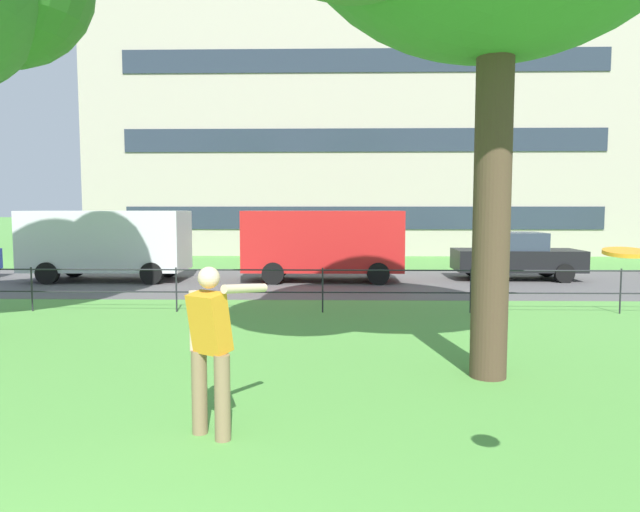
{
  "coord_description": "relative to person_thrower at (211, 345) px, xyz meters",
  "views": [
    {
      "loc": [
        1.87,
        -1.79,
        2.31
      ],
      "look_at": [
        1.66,
        7.24,
        1.55
      ],
      "focal_mm": 31.82,
      "sensor_mm": 36.0,
      "label": 1
    }
  ],
  "objects": [
    {
      "name": "car_black_far_left",
      "position": [
        7.18,
        12.97,
        -0.16
      ],
      "size": [
        4.03,
        1.88,
        1.54
      ],
      "color": "black",
      "rests_on": "ground"
    },
    {
      "name": "apartment_building_background",
      "position": [
        2.68,
        27.29,
        6.71
      ],
      "size": [
        27.72,
        10.92,
        15.28
      ],
      "color": "#ADA393",
      "rests_on": "ground"
    },
    {
      "name": "frisbee",
      "position": [
        3.06,
        -1.98,
        1.1
      ],
      "size": [
        0.31,
        0.31,
        0.06
      ],
      "color": "orange"
    },
    {
      "name": "panel_van_right",
      "position": [
        -6.0,
        12.39,
        0.33
      ],
      "size": [
        5.02,
        2.15,
        2.24
      ],
      "color": "silver",
      "rests_on": "ground"
    },
    {
      "name": "person_thrower",
      "position": [
        0.0,
        0.0,
        0.0
      ],
      "size": [
        0.78,
        0.67,
        1.74
      ],
      "color": "#846B4C",
      "rests_on": "ground"
    },
    {
      "name": "park_fence",
      "position": [
        -0.64,
        6.93,
        -0.27
      ],
      "size": [
        29.55,
        0.04,
        1.0
      ],
      "color": "#232328",
      "rests_on": "ground"
    },
    {
      "name": "street_strip",
      "position": [
        -0.64,
        12.04,
        -0.94
      ],
      "size": [
        80.0,
        6.88,
        0.01
      ],
      "primitive_type": "cube",
      "color": "#565454",
      "rests_on": "ground"
    },
    {
      "name": "panel_van_center",
      "position": [
        0.92,
        12.48,
        0.33
      ],
      "size": [
        5.0,
        2.1,
        2.24
      ],
      "color": "red",
      "rests_on": "ground"
    }
  ]
}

